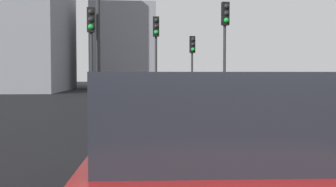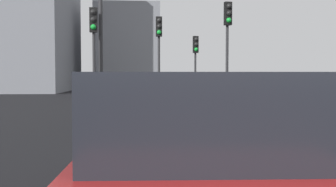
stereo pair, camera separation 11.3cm
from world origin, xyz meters
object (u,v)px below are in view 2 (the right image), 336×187
at_px(car_red_second, 198,164).
at_px(traffic_light_near_right, 196,54).
at_px(car_white_lead, 160,102).
at_px(traffic_light_far_right, 159,42).
at_px(traffic_light_far_left, 94,38).
at_px(traffic_light_near_left, 228,33).

bearing_deg(car_red_second, traffic_light_near_right, -5.67).
xyz_separation_m(car_white_lead, traffic_light_far_right, (7.64, -0.32, 2.22)).
height_order(traffic_light_far_left, traffic_light_far_right, traffic_light_far_right).
relative_size(traffic_light_near_right, traffic_light_far_right, 0.86).
distance_m(traffic_light_near_right, traffic_light_far_right, 3.74).
bearing_deg(car_white_lead, traffic_light_near_left, -32.91).
relative_size(traffic_light_near_left, traffic_light_near_right, 1.22).
bearing_deg(traffic_light_far_left, car_red_second, 10.80).
bearing_deg(traffic_light_far_left, traffic_light_near_right, 144.55).
distance_m(car_red_second, traffic_light_near_right, 18.58).
distance_m(car_red_second, traffic_light_far_right, 15.43).
xyz_separation_m(traffic_light_far_left, traffic_light_far_right, (3.44, -2.57, 0.12)).
bearing_deg(traffic_light_near_left, car_white_lead, -39.02).
xyz_separation_m(traffic_light_near_right, traffic_light_far_right, (-3.06, 2.11, 0.40)).
relative_size(car_white_lead, traffic_light_far_right, 1.09).
bearing_deg(traffic_light_near_right, car_white_lead, -18.66).
distance_m(car_white_lead, traffic_light_near_left, 6.07).
xyz_separation_m(car_red_second, traffic_light_far_left, (11.82, 2.20, 2.10)).
bearing_deg(traffic_light_near_right, traffic_light_far_right, -40.47).
relative_size(car_white_lead, traffic_light_near_left, 1.04).
relative_size(car_red_second, traffic_light_far_right, 1.09).
relative_size(traffic_light_near_left, traffic_light_far_right, 1.05).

